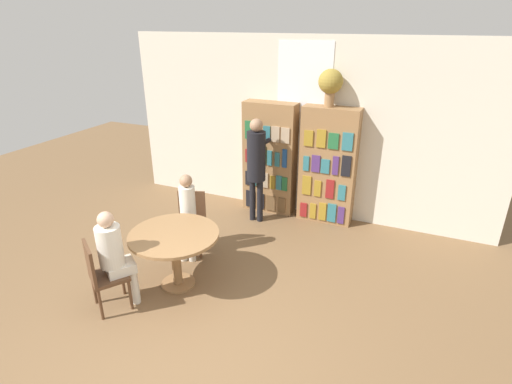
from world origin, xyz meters
The scene contains 11 objects.
ground_plane centered at (0.00, 0.00, 0.00)m, with size 16.00×16.00×0.00m, color brown.
wall_back centered at (0.00, 3.98, 1.51)m, with size 6.40×0.07×3.00m.
bookshelf_left centered at (-0.52, 3.79, 0.97)m, with size 0.91×0.34×1.95m.
bookshelf_right centered at (0.52, 3.79, 0.97)m, with size 0.91×0.34×1.95m.
flower_vase centered at (0.46, 3.79, 2.31)m, with size 0.38×0.38×0.57m.
reading_table centered at (-0.76, 1.20, 0.62)m, with size 1.13×1.13×0.76m.
chair_near_camera centered at (-1.27, 0.46, 0.50)m, with size 0.56×0.56×0.90m.
chair_left_side centered at (-1.06, 2.05, 0.50)m, with size 0.51×0.51×0.90m.
seated_reader_left centered at (-1.00, 1.87, 0.69)m, with size 0.32×0.38×1.25m.
seated_reader_right centered at (-1.17, 0.60, 0.72)m, with size 0.41×0.42×1.25m.
librarian_standing centered at (-0.55, 3.29, 1.09)m, with size 0.30×0.57×1.78m.
Camera 1 is at (1.90, -2.37, 3.19)m, focal length 28.00 mm.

